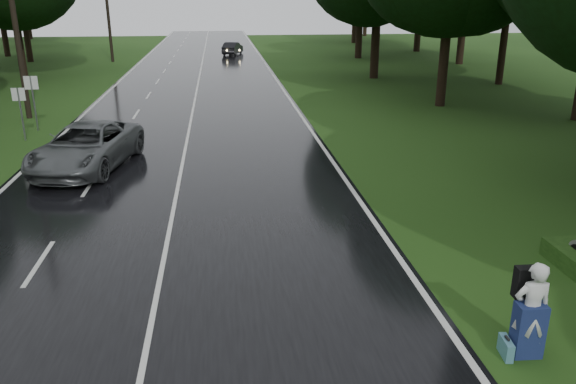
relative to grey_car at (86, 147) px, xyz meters
name	(u,v)px	position (x,y,z in m)	size (l,w,h in m)	color
ground	(157,298)	(3.46, -10.05, -0.86)	(160.00, 160.00, 0.00)	#244715
road	(192,113)	(3.46, 9.95, -0.84)	(12.00, 140.00, 0.04)	black
lane_center	(192,113)	(3.46, 9.95, -0.81)	(0.12, 140.00, 0.01)	silver
grey_car	(86,147)	(0.00, 0.00, 0.00)	(2.72, 5.89, 1.64)	#54585A
far_car	(233,48)	(6.52, 40.63, -0.18)	(1.36, 3.90, 1.28)	black
hitchhiker	(530,313)	(10.35, -12.89, 0.01)	(0.70, 0.63, 1.86)	silver
suitcase	(506,348)	(9.98, -12.91, -0.69)	(0.14, 0.49, 0.35)	teal
utility_pole_mid	(30,118)	(-5.04, 9.80, -0.86)	(1.80, 0.28, 10.40)	black
utility_pole_far	(113,62)	(-5.04, 35.64, -0.86)	(1.80, 0.28, 9.63)	black
road_sign_a	(26,140)	(-3.74, 4.82, -0.86)	(0.56, 0.10, 2.34)	white
road_sign_b	(38,131)	(-3.74, 6.73, -0.86)	(0.62, 0.10, 2.59)	white
tree_left_e	(25,77)	(-10.08, 25.65, -0.86)	(9.23, 9.23, 14.43)	black
tree_left_f	(31,62)	(-12.84, 36.59, -0.86)	(10.46, 10.46, 16.35)	black
tree_right_d	(440,106)	(17.75, 10.51, -0.86)	(9.60, 9.60, 15.00)	black
tree_right_e	(374,78)	(16.88, 22.08, -0.86)	(9.44, 9.44, 14.75)	black
tree_right_f	(358,58)	(19.01, 36.06, -0.86)	(8.55, 8.55, 13.36)	black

